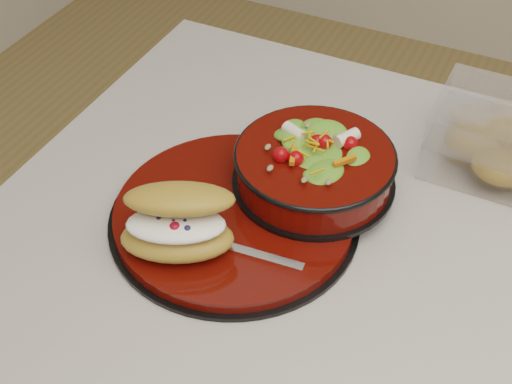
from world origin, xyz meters
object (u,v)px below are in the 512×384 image
at_px(dinner_plate, 234,216).
at_px(fork, 234,248).
at_px(salad_bowl, 315,163).
at_px(croissant, 179,223).
at_px(pastry_box, 509,142).

bearing_deg(dinner_plate, fork, -63.26).
height_order(salad_bowl, fork, salad_bowl).
distance_m(dinner_plate, fork, 0.07).
relative_size(dinner_plate, croissant, 2.10).
height_order(dinner_plate, croissant, croissant).
height_order(croissant, pastry_box, croissant).
relative_size(salad_bowl, pastry_box, 1.04).
relative_size(dinner_plate, salad_bowl, 1.50).
height_order(salad_bowl, pastry_box, salad_bowl).
distance_m(salad_bowl, croissant, 0.19).
distance_m(fork, pastry_box, 0.39).
relative_size(croissant, pastry_box, 0.74).
xyz_separation_m(dinner_plate, croissant, (-0.03, -0.08, 0.05)).
distance_m(croissant, fork, 0.07).
relative_size(salad_bowl, fork, 1.31).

